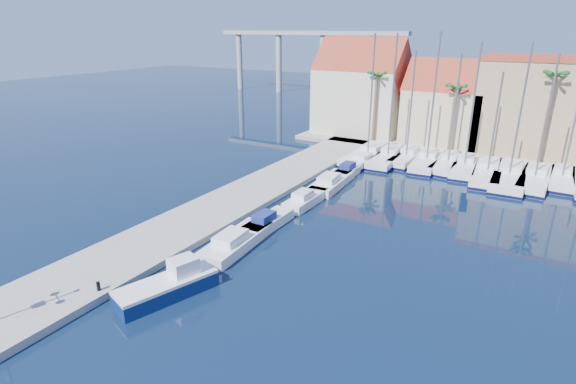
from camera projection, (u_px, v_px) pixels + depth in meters
ground at (197, 323)px, 24.43m from camera, size 260.00×260.00×0.00m
quay_west at (223, 207)px, 39.56m from camera, size 6.00×77.00×0.50m
shore_north at (506, 150)px, 58.18m from camera, size 54.00×16.00×0.50m
bollard at (98, 286)px, 26.43m from camera, size 0.22×0.22×0.56m
fishing_boat at (169, 285)px, 26.71m from camera, size 3.75×6.34×2.10m
motorboat_west_0 at (236, 241)px, 32.60m from camera, size 2.78×7.25×1.40m
motorboat_west_1 at (267, 221)px, 35.94m from camera, size 1.74×5.37×1.40m
motorboat_west_2 at (305, 199)px, 40.66m from camera, size 1.83×5.69×1.40m
motorboat_west_3 at (331, 182)px, 45.18m from camera, size 2.77×7.38×1.40m
motorboat_west_4 at (349, 170)px, 49.03m from camera, size 1.72×5.28×1.40m
motorboat_west_5 at (365, 160)px, 52.48m from camera, size 2.72×6.62×1.40m
motorboat_west_6 at (382, 150)px, 56.90m from camera, size 2.99×7.54×1.40m
sailboat_0 at (370, 154)px, 54.94m from camera, size 3.52×11.66×14.57m
sailboat_1 at (389, 157)px, 53.70m from camera, size 3.04×10.36×14.61m
sailboat_2 at (408, 156)px, 53.73m from camera, size 2.53×8.76×12.76m
sailboat_3 at (428, 160)px, 52.13m from camera, size 3.21×9.80×14.83m
sailboat_4 at (449, 163)px, 51.26m from camera, size 3.01×9.19×12.58m
sailboat_5 at (465, 166)px, 50.17m from camera, size 3.27×9.50×13.79m
sailboat_6 at (488, 172)px, 48.16m from camera, size 3.49×10.75×11.05m
sailboat_7 at (510, 175)px, 47.03m from camera, size 3.56×11.93×13.95m
sailboat_8 at (535, 178)px, 46.18m from camera, size 3.18×10.39×12.88m
sailboat_9 at (562, 177)px, 46.12m from camera, size 2.26×8.42×13.34m
building_0 at (361, 91)px, 64.87m from camera, size 12.30×9.00×13.50m
building_1 at (446, 106)px, 59.50m from camera, size 10.30×8.00×11.00m
building_2 at (541, 105)px, 54.66m from camera, size 14.20×10.20×11.50m
palm_0 at (377, 77)px, 58.03m from camera, size 2.60×2.60×10.15m
palm_1 at (456, 90)px, 53.53m from camera, size 2.60×2.60×9.15m
palm_2 at (555, 78)px, 48.05m from camera, size 2.60×2.60×11.15m
viaduct at (304, 50)px, 105.80m from camera, size 48.00×2.20×14.45m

